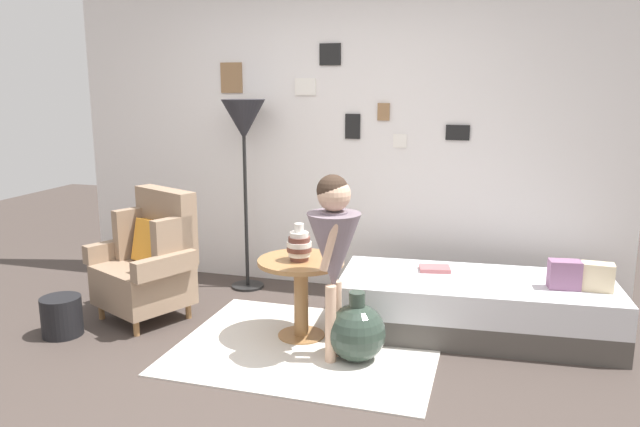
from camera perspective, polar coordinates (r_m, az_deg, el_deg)
ground_plane at (r=3.79m, az=-6.51°, el=-15.49°), size 12.00×12.00×0.00m
gallery_wall at (r=5.23m, az=1.55°, el=7.13°), size 4.80×0.12×2.60m
rug at (r=4.22m, az=-1.09°, el=-12.35°), size 1.74×1.40×0.01m
armchair at (r=4.78m, az=-15.64°, el=-4.31°), size 0.89×0.80×0.97m
daybed at (r=4.52m, az=14.35°, el=-8.38°), size 1.95×0.93×0.40m
pillow_head at (r=4.46m, az=24.55°, el=-5.42°), size 0.21×0.13×0.19m
pillow_mid at (r=4.41m, az=21.93°, el=-5.33°), size 0.22×0.15×0.19m
side_table at (r=4.23m, az=-1.79°, el=-6.39°), size 0.60×0.60×0.57m
vase_striped at (r=4.13m, az=-1.96°, el=-3.01°), size 0.17×0.17×0.26m
floor_lamp at (r=5.15m, az=-7.16°, el=7.98°), size 0.37×0.37×1.62m
person_child at (r=3.78m, az=1.30°, el=-2.75°), size 0.34×0.34×1.21m
book_on_daybed at (r=4.57m, az=10.70°, el=-5.11°), size 0.25×0.20×0.03m
demijohn_near at (r=3.97m, az=3.45°, el=-11.03°), size 0.38×0.38×0.46m
magazine_basket at (r=4.72m, az=-23.06°, el=-8.85°), size 0.28×0.28×0.28m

